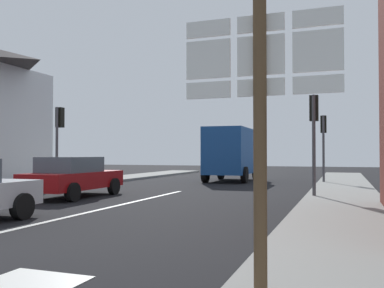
# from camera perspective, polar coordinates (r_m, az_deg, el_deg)

# --- Properties ---
(ground_plane) EXTENTS (80.00, 80.00, 0.00)m
(ground_plane) POSITION_cam_1_polar(r_m,az_deg,el_deg) (16.07, -4.23, -6.98)
(ground_plane) COLOR black
(sidewalk_right) EXTENTS (2.50, 44.00, 0.14)m
(sidewalk_right) POSITION_cam_1_polar(r_m,az_deg,el_deg) (12.71, 19.72, -8.08)
(sidewalk_right) COLOR gray
(sidewalk_right) RESTS_ON ground
(lane_centre_stripe) EXTENTS (0.16, 12.00, 0.01)m
(lane_centre_stripe) POSITION_cam_1_polar(r_m,az_deg,el_deg) (12.54, -11.74, -8.52)
(lane_centre_stripe) COLOR silver
(lane_centre_stripe) RESTS_ON ground
(sedan_far) EXTENTS (2.01, 4.22, 1.47)m
(sedan_far) POSITION_cam_1_polar(r_m,az_deg,el_deg) (16.03, -15.72, -4.22)
(sedan_far) COLOR maroon
(sedan_far) RESTS_ON ground
(delivery_truck) EXTENTS (2.56, 5.04, 3.05)m
(delivery_truck) POSITION_cam_1_polar(r_m,az_deg,el_deg) (24.61, 5.26, -1.17)
(delivery_truck) COLOR #19478C
(delivery_truck) RESTS_ON ground
(route_sign_post) EXTENTS (1.66, 0.14, 3.20)m
(route_sign_post) POSITION_cam_1_polar(r_m,az_deg,el_deg) (4.49, 9.19, 4.10)
(route_sign_post) COLOR brown
(route_sign_post) RESTS_ON ground
(traffic_light_near_left) EXTENTS (0.30, 0.49, 3.67)m
(traffic_light_near_left) POSITION_cam_1_polar(r_m,az_deg,el_deg) (19.90, -17.48, 2.00)
(traffic_light_near_left) COLOR #47474C
(traffic_light_near_left) RESTS_ON ground
(traffic_light_far_right) EXTENTS (0.30, 0.49, 3.58)m
(traffic_light_far_right) POSITION_cam_1_polar(r_m,az_deg,el_deg) (23.16, 17.29, 1.38)
(traffic_light_far_right) COLOR #47474C
(traffic_light_far_right) RESTS_ON ground
(traffic_light_near_right) EXTENTS (0.30, 0.49, 3.64)m
(traffic_light_near_right) POSITION_cam_1_polar(r_m,az_deg,el_deg) (15.44, 16.10, 2.85)
(traffic_light_near_right) COLOR #47474C
(traffic_light_near_right) RESTS_ON ground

